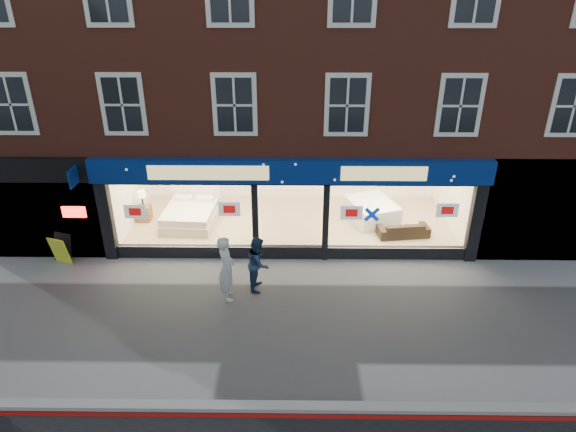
{
  "coord_description": "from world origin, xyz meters",
  "views": [
    {
      "loc": [
        0.09,
        -10.53,
        8.32
      ],
      "look_at": [
        -0.07,
        2.5,
        1.73
      ],
      "focal_mm": 32.0,
      "sensor_mm": 36.0,
      "label": 1
    }
  ],
  "objects_px": {
    "display_bed": "(191,214)",
    "sofa": "(403,229)",
    "mattress_stack": "(371,211)",
    "pedestrian_grey": "(227,268)",
    "a_board": "(61,249)",
    "pedestrian_blue": "(258,263)"
  },
  "relations": [
    {
      "from": "mattress_stack",
      "to": "pedestrian_grey",
      "type": "height_order",
      "value": "pedestrian_grey"
    },
    {
      "from": "display_bed",
      "to": "pedestrian_blue",
      "type": "distance_m",
      "value": 4.56
    },
    {
      "from": "display_bed",
      "to": "a_board",
      "type": "distance_m",
      "value": 4.27
    },
    {
      "from": "sofa",
      "to": "a_board",
      "type": "xyz_separation_m",
      "value": [
        -10.6,
        -1.65,
        0.12
      ]
    },
    {
      "from": "pedestrian_grey",
      "to": "pedestrian_blue",
      "type": "bearing_deg",
      "value": -72.15
    },
    {
      "from": "sofa",
      "to": "pedestrian_grey",
      "type": "bearing_deg",
      "value": 24.75
    },
    {
      "from": "a_board",
      "to": "pedestrian_grey",
      "type": "height_order",
      "value": "pedestrian_grey"
    },
    {
      "from": "a_board",
      "to": "pedestrian_blue",
      "type": "relative_size",
      "value": 0.59
    },
    {
      "from": "sofa",
      "to": "mattress_stack",
      "type": "bearing_deg",
      "value": -58.89
    },
    {
      "from": "pedestrian_blue",
      "to": "mattress_stack",
      "type": "bearing_deg",
      "value": -38.47
    },
    {
      "from": "pedestrian_blue",
      "to": "pedestrian_grey",
      "type": "bearing_deg",
      "value": 125.8
    },
    {
      "from": "display_bed",
      "to": "sofa",
      "type": "relative_size",
      "value": 1.33
    },
    {
      "from": "pedestrian_grey",
      "to": "pedestrian_blue",
      "type": "height_order",
      "value": "pedestrian_grey"
    },
    {
      "from": "pedestrian_grey",
      "to": "display_bed",
      "type": "bearing_deg",
      "value": 8.65
    },
    {
      "from": "mattress_stack",
      "to": "display_bed",
      "type": "bearing_deg",
      "value": -177.57
    },
    {
      "from": "sofa",
      "to": "pedestrian_grey",
      "type": "xyz_separation_m",
      "value": [
        -5.38,
        -3.39,
        0.59
      ]
    },
    {
      "from": "pedestrian_grey",
      "to": "a_board",
      "type": "bearing_deg",
      "value": 57.64
    },
    {
      "from": "a_board",
      "to": "pedestrian_blue",
      "type": "xyz_separation_m",
      "value": [
        6.03,
        -1.23,
        0.33
      ]
    },
    {
      "from": "mattress_stack",
      "to": "sofa",
      "type": "bearing_deg",
      "value": -51.49
    },
    {
      "from": "mattress_stack",
      "to": "a_board",
      "type": "height_order",
      "value": "a_board"
    },
    {
      "from": "mattress_stack",
      "to": "pedestrian_blue",
      "type": "relative_size",
      "value": 1.33
    },
    {
      "from": "display_bed",
      "to": "pedestrian_grey",
      "type": "relative_size",
      "value": 1.18
    }
  ]
}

